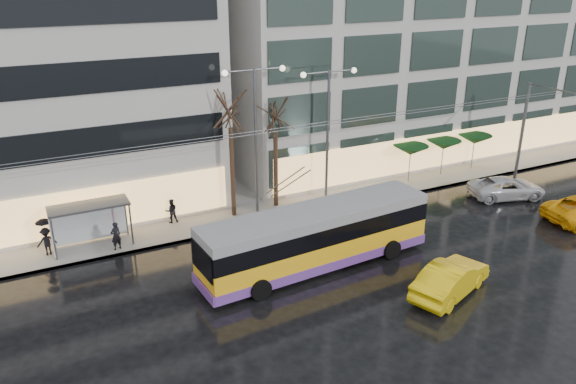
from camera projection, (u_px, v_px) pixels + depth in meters
ground at (312, 308)px, 25.75m from camera, size 140.00×140.00×0.00m
sidewalk at (239, 195)px, 38.16m from camera, size 80.00×10.00×0.15m
kerb at (269, 223)px, 34.06m from camera, size 80.00×0.10×0.15m
trolleybus at (316, 239)px, 28.74m from camera, size 12.75×5.16×5.84m
catenary at (260, 166)px, 31.15m from camera, size 42.24×5.12×7.00m
bus_shelter at (82, 216)px, 30.41m from camera, size 4.20×1.60×2.51m
street_lamp_near at (255, 122)px, 33.29m from camera, size 3.96×0.36×9.03m
street_lamp_far at (328, 117)px, 35.47m from camera, size 3.96×0.36×8.53m
tree_a at (230, 105)px, 32.43m from camera, size 3.20×3.20×8.40m
tree_b at (275, 111)px, 34.09m from camera, size 3.20×3.20×7.70m
parasol_a at (411, 150)px, 39.76m from camera, size 2.50×2.50×2.65m
parasol_b at (444, 145)px, 41.00m from camera, size 2.50×2.50×2.65m
parasol_c at (475, 139)px, 42.24m from camera, size 2.50×2.50×2.65m
taxi_b at (451, 279)px, 26.57m from camera, size 5.23×3.38×1.63m
sedan_silver at (507, 188)px, 37.79m from camera, size 5.50×3.74×1.40m
pedestrian_a at (115, 225)px, 30.22m from camera, size 1.23×1.24×2.19m
pedestrian_b at (171, 211)px, 33.72m from camera, size 0.77×0.63×1.50m
pedestrian_c at (46, 236)px, 29.80m from camera, size 1.07×0.91×2.11m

